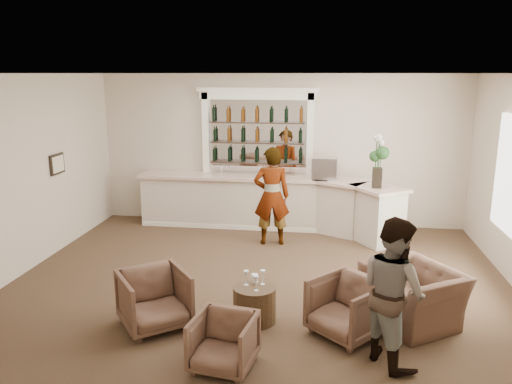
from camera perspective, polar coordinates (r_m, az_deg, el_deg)
ground at (r=8.13m, az=0.31°, el=-10.55°), size 8.00×8.00×0.00m
room_shell at (r=8.17m, az=2.14°, el=6.65°), size 8.04×7.02×3.32m
bar_counter at (r=10.77m, az=1.61°, el=-1.25°), size 5.72×1.80×1.14m
back_bar_alcove at (r=10.94m, az=0.14°, el=6.76°), size 2.64×0.25×3.00m
cocktail_table at (r=6.94m, az=-0.17°, el=-12.65°), size 0.59×0.59×0.50m
sommelier at (r=9.72m, az=1.80°, el=-0.47°), size 0.77×0.58×1.94m
guest at (r=6.02m, az=15.40°, el=-10.86°), size 1.01×1.07×1.75m
armchair_left at (r=6.88m, az=-11.54°, el=-11.92°), size 1.18×1.18×0.78m
armchair_center at (r=5.94m, az=-3.73°, el=-16.75°), size 0.78×0.80×0.64m
armchair_right at (r=6.66m, az=10.35°, el=-12.86°), size 1.15×1.16×0.76m
armchair_far at (r=7.20m, az=17.51°, el=-11.18°), size 1.50×1.54×0.76m
espresso_machine at (r=10.56m, az=7.84°, el=2.74°), size 0.53×0.45×0.45m
flower_vase at (r=9.84m, az=13.78°, el=3.81°), size 0.27×0.27×1.03m
wine_glass_bar_left at (r=10.73m, az=-3.99°, el=2.35°), size 0.07×0.07×0.21m
wine_glass_bar_right at (r=10.73m, az=0.47°, el=2.38°), size 0.07×0.07×0.21m
wine_glass_tbl_a at (r=6.84m, az=-1.14°, el=-9.80°), size 0.07×0.07×0.21m
wine_glass_tbl_b at (r=6.85m, az=0.77°, el=-9.74°), size 0.07×0.07×0.21m
wine_glass_tbl_c at (r=6.67m, az=0.02°, el=-10.41°), size 0.07×0.07×0.21m
napkin_holder at (r=6.94m, az=-0.16°, el=-9.83°), size 0.08×0.08×0.12m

